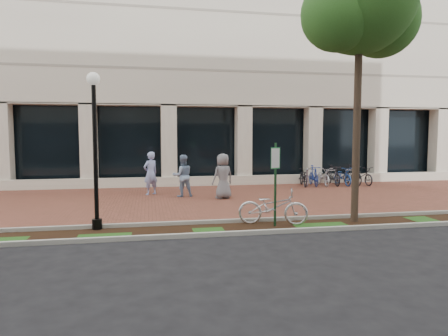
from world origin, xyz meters
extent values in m
plane|color=black|center=(0.00, 0.00, 0.00)|extent=(120.00, 120.00, 0.00)
cube|color=brown|center=(0.00, 0.00, 0.01)|extent=(40.00, 9.00, 0.01)
cube|color=black|center=(0.00, -5.25, 0.01)|extent=(40.00, 1.50, 0.01)
cube|color=#AAAAA0|center=(0.00, -4.50, 0.06)|extent=(40.00, 0.12, 0.12)
cube|color=#AAAAA0|center=(0.00, -6.00, 0.06)|extent=(40.00, 0.12, 0.12)
cube|color=beige|center=(0.00, 10.50, 10.10)|extent=(40.00, 12.00, 11.80)
cube|color=black|center=(0.00, 5.60, 2.10)|extent=(40.00, 0.15, 4.20)
cube|color=beige|center=(0.00, 4.50, 0.25)|extent=(40.00, 0.25, 0.50)
cube|color=beige|center=(0.00, 4.90, 2.10)|extent=(0.80, 0.80, 4.20)
cube|color=#123319|center=(0.54, -5.16, 1.22)|extent=(0.05, 0.05, 2.43)
cube|color=#1A6931|center=(0.54, -5.19, 2.00)|extent=(0.34, 0.02, 0.62)
cube|color=silver|center=(0.54, -5.21, 2.00)|extent=(0.30, 0.01, 0.56)
cylinder|color=black|center=(-4.51, -4.60, 0.15)|extent=(0.28, 0.28, 0.30)
cylinder|color=black|center=(-4.51, -4.60, 2.02)|extent=(0.12, 0.12, 4.05)
sphere|color=silver|center=(-4.51, -4.60, 4.19)|extent=(0.36, 0.36, 0.36)
cylinder|color=#4B3A2A|center=(3.12, -5.03, 2.51)|extent=(0.22, 0.22, 5.03)
sphere|color=#244D18|center=(4.02, -4.71, 6.17)|extent=(2.28, 2.28, 2.28)
sphere|color=#244D18|center=(2.31, -5.28, 6.09)|extent=(2.12, 2.12, 2.12)
imported|color=silver|center=(0.54, -4.94, 0.54)|extent=(2.17, 1.30, 1.08)
imported|color=#95A5DF|center=(-2.98, 1.80, 0.96)|extent=(0.84, 0.78, 1.92)
imported|color=#7C97B9|center=(-1.63, 0.95, 0.91)|extent=(0.97, 0.81, 1.82)
imported|color=slate|center=(-0.02, 0.11, 0.95)|extent=(1.08, 0.89, 1.90)
cylinder|color=silver|center=(4.93, 3.06, 0.42)|extent=(0.11, 0.11, 0.85)
sphere|color=silver|center=(4.93, 3.06, 0.90)|extent=(0.12, 0.12, 0.12)
imported|color=black|center=(4.88, 3.39, 0.49)|extent=(1.02, 1.94, 0.97)
imported|color=navy|center=(5.43, 3.39, 0.54)|extent=(0.78, 1.85, 1.08)
imported|color=#B9B9BE|center=(5.98, 3.39, 0.49)|extent=(0.84, 1.91, 0.97)
imported|color=black|center=(6.53, 3.39, 0.54)|extent=(0.60, 1.82, 1.08)
imported|color=#214798|center=(7.08, 3.39, 0.49)|extent=(0.65, 1.85, 0.97)
imported|color=black|center=(7.63, 3.39, 0.54)|extent=(0.60, 1.82, 1.08)
imported|color=black|center=(8.18, 3.39, 0.49)|extent=(0.83, 1.91, 0.97)
cylinder|color=silver|center=(6.53, 3.39, 0.40)|extent=(0.04, 0.04, 0.80)
camera|label=1|loc=(-3.06, -16.14, 2.65)|focal=32.00mm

